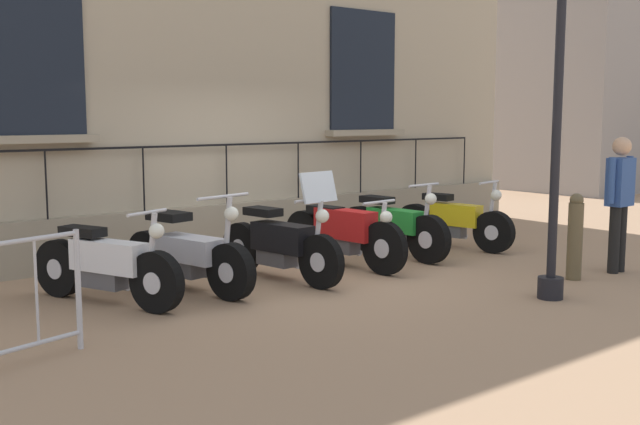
% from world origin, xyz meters
% --- Properties ---
extents(ground_plane, '(60.00, 60.00, 0.00)m').
position_xyz_m(ground_plane, '(0.00, 0.00, 0.00)').
color(ground_plane, '#9E7A5B').
extents(motorcycle_white, '(1.98, 0.92, 1.05)m').
position_xyz_m(motorcycle_white, '(-0.09, -2.71, 0.41)').
color(motorcycle_white, black).
rests_on(motorcycle_white, ground_plane).
extents(motorcycle_silver, '(2.03, 0.79, 1.15)m').
position_xyz_m(motorcycle_silver, '(-0.09, -1.72, 0.41)').
color(motorcycle_silver, black).
rests_on(motorcycle_silver, ground_plane).
extents(motorcycle_black, '(2.04, 0.64, 1.37)m').
position_xyz_m(motorcycle_black, '(0.11, -0.55, 0.45)').
color(motorcycle_black, black).
rests_on(motorcycle_black, ground_plane).
extents(motorcycle_red, '(2.18, 0.58, 0.94)m').
position_xyz_m(motorcycle_red, '(-0.05, 0.58, 0.45)').
color(motorcycle_red, black).
rests_on(motorcycle_red, ground_plane).
extents(motorcycle_green, '(2.00, 0.60, 1.09)m').
position_xyz_m(motorcycle_green, '(-0.13, 1.59, 0.42)').
color(motorcycle_green, black).
rests_on(motorcycle_green, ground_plane).
extents(motorcycle_yellow, '(1.99, 0.64, 1.05)m').
position_xyz_m(motorcycle_yellow, '(-0.09, 2.83, 0.39)').
color(motorcycle_yellow, black).
rests_on(motorcycle_yellow, ground_plane).
extents(lamppost, '(0.32, 1.02, 3.79)m').
position_xyz_m(lamppost, '(2.74, 1.21, 2.77)').
color(lamppost, black).
rests_on(lamppost, ground_plane).
extents(bollard, '(0.18, 0.18, 1.07)m').
position_xyz_m(bollard, '(2.34, 2.28, 0.54)').
color(bollard, brown).
rests_on(bollard, ground_plane).
extents(pedestrian_standing, '(0.23, 0.53, 1.74)m').
position_xyz_m(pedestrian_standing, '(2.43, 3.09, 0.99)').
color(pedestrian_standing, black).
rests_on(pedestrian_standing, ground_plane).
extents(distant_building, '(3.84, 5.41, 6.93)m').
position_xyz_m(distant_building, '(-4.35, 13.43, 3.47)').
color(distant_building, gray).
rests_on(distant_building, ground_plane).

